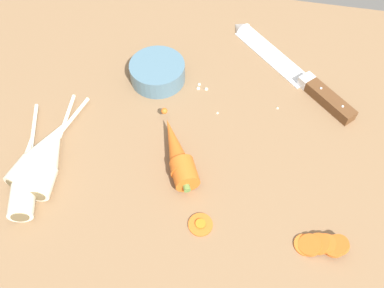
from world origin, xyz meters
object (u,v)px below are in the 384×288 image
parsnip_mid_right (40,152)px  prep_bowl (157,71)px  parsnip_front (50,158)px  parsnip_mid_left (26,175)px  chefs_knife (286,65)px  carrot_slice_stray_near (200,224)px  whole_carrot (177,153)px  carrot_slice_stack (321,245)px

parsnip_mid_right → prep_bowl: (15.31, 22.74, 0.17)cm
parsnip_front → parsnip_mid_left: bearing=-125.1°
chefs_knife → parsnip_mid_left: 54.50cm
parsnip_mid_right → prep_bowl: size_ratio=2.00×
prep_bowl → chefs_knife: bearing=18.1°
parsnip_mid_right → carrot_slice_stray_near: parsnip_mid_right is taller
parsnip_mid_left → carrot_slice_stray_near: size_ratio=5.90×
whole_carrot → parsnip_mid_left: size_ratio=0.70×
parsnip_front → parsnip_mid_right: same height
whole_carrot → carrot_slice_stray_near: size_ratio=4.15×
parsnip_mid_right → carrot_slice_stack: 48.90cm
parsnip_front → carrot_slice_stack: 46.68cm
whole_carrot → carrot_slice_stack: size_ratio=2.04×
chefs_knife → prep_bowl: (-25.28, -8.26, 1.50)cm
parsnip_mid_left → parsnip_mid_right: bearing=82.9°
carrot_slice_stack → parsnip_mid_left: bearing=177.3°
whole_carrot → carrot_slice_stray_near: (6.33, -11.35, -1.74)cm
parsnip_front → parsnip_mid_left: same height
parsnip_mid_right → carrot_slice_stack: parsnip_mid_right is taller
whole_carrot → carrot_slice_stack: whole_carrot is taller
carrot_slice_stack → carrot_slice_stray_near: size_ratio=2.04×
prep_bowl → carrot_slice_stray_near: bearing=-64.3°
carrot_slice_stray_near → parsnip_mid_right: bearing=166.7°
chefs_knife → carrot_slice_stray_near: bearing=-106.1°
parsnip_front → prep_bowl: same height
chefs_knife → prep_bowl: 26.63cm
chefs_knife → parsnip_front: size_ratio=1.22×
chefs_knife → carrot_slice_stack: size_ratio=3.40×
parsnip_front → carrot_slice_stray_near: size_ratio=5.69×
parsnip_front → prep_bowl: bearing=60.8°
whole_carrot → parsnip_mid_right: (-23.28, -4.36, -0.12)cm
parsnip_mid_left → carrot_slice_stray_near: parsnip_mid_left is taller
chefs_knife → parsnip_front: parsnip_front is taller
whole_carrot → parsnip_front: bearing=-166.2°
whole_carrot → parsnip_mid_right: size_ratio=0.75×
parsnip_mid_left → carrot_slice_stray_near: bearing=-4.4°
parsnip_front → parsnip_mid_right: (-2.13, 0.83, 0.00)cm
carrot_slice_stack → carrot_slice_stray_near: bearing=-179.9°
whole_carrot → parsnip_mid_left: (-23.86, -9.05, -0.12)cm
parsnip_front → carrot_slice_stray_near: 28.21cm
parsnip_mid_left → carrot_slice_stray_near: 30.32cm
parsnip_front → parsnip_mid_left: 4.72cm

